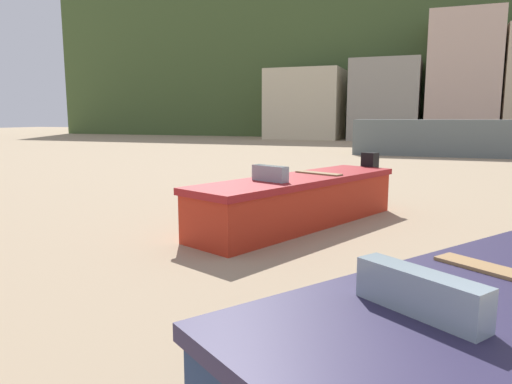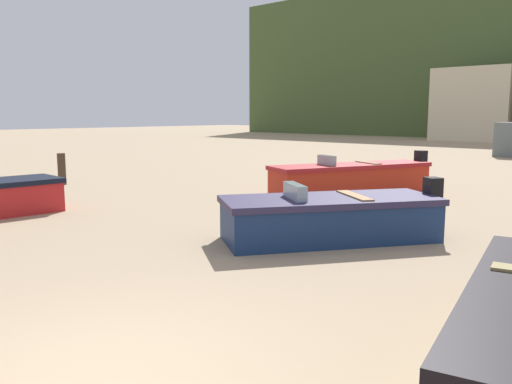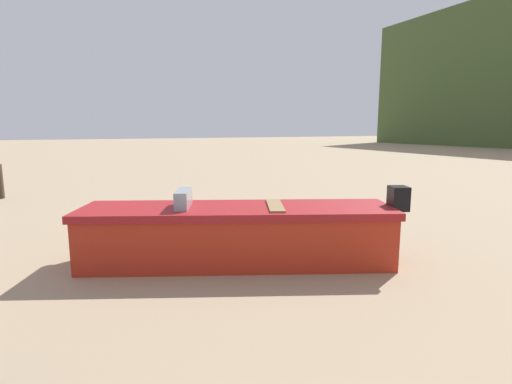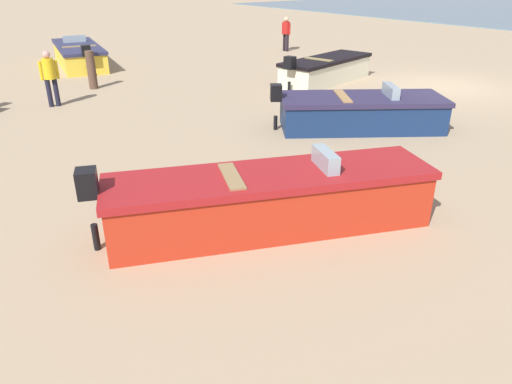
% 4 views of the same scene
% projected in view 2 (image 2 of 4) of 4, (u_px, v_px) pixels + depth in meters
% --- Properties ---
extents(townhouse_left, '(6.89, 5.02, 6.47)m').
position_uv_depth(townhouse_left, '(477.00, 105.00, 47.17)').
color(townhouse_left, beige).
rests_on(townhouse_left, ground).
extents(boat_navy_2, '(3.61, 4.28, 1.16)m').
position_uv_depth(boat_navy_2, '(330.00, 218.00, 10.07)').
color(boat_navy_2, navy).
rests_on(boat_navy_2, ground).
extents(boat_red_4, '(3.08, 5.22, 1.27)m').
position_uv_depth(boat_red_4, '(351.00, 179.00, 15.60)').
color(boat_red_4, '#B22A17').
rests_on(boat_red_4, ground).
extents(mooring_post_near_water, '(0.27, 0.27, 1.08)m').
position_uv_depth(mooring_post_near_water, '(62.00, 169.00, 17.99)').
color(mooring_post_near_water, '#3F3223').
rests_on(mooring_post_near_water, ground).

